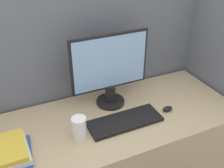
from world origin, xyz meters
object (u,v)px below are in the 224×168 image
Objects in this scene: keyboard at (125,121)px; mouse at (167,109)px; book_stack at (7,153)px; monitor at (110,71)px; coffee_cup at (79,128)px.

mouse is at bearing -1.81° from keyboard.
monitor is at bearing 19.26° from book_stack.
coffee_cup is (-0.56, 0.00, 0.05)m from mouse.
coffee_cup is at bearing -141.12° from monitor.
keyboard is (-0.00, -0.22, -0.22)m from monitor.
mouse is 0.25× the size of book_stack.
monitor is 1.78× the size of book_stack.
coffee_cup is at bearing -178.33° from keyboard.
book_stack is (-0.64, -0.01, 0.03)m from keyboard.
mouse is at bearing -38.73° from monitor.
mouse is at bearing -0.11° from coffee_cup.
monitor reaches higher than book_stack.
monitor is 3.81× the size of coffee_cup.
monitor is 1.13× the size of keyboard.
mouse is at bearing -0.07° from book_stack.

